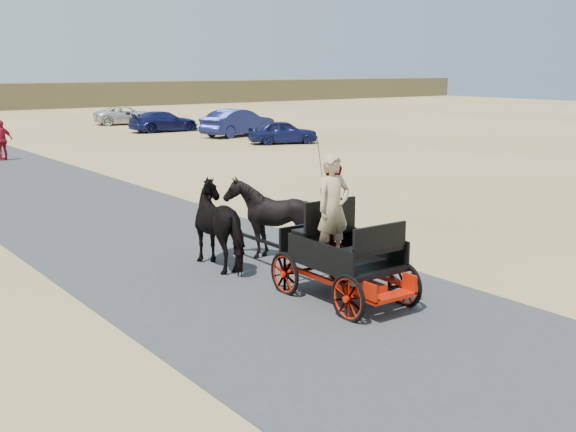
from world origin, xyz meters
TOP-DOWN VIEW (x-y plane):
  - ground at (0.00, 0.00)m, footprint 140.00×140.00m
  - road at (0.00, 0.00)m, footprint 6.00×140.00m
  - carriage at (0.70, -0.30)m, footprint 1.30×2.40m
  - horse_left at (0.15, 2.70)m, footprint 0.91×2.01m
  - horse_right at (1.25, 2.70)m, footprint 1.37×1.54m
  - driver_man at (0.50, -0.25)m, footprint 0.66×0.43m
  - passenger_woman at (1.00, 0.30)m, footprint 0.77×0.60m
  - pedestrian at (1.17, 22.54)m, footprint 1.09×0.75m
  - car_a at (14.79, 21.04)m, footprint 3.86×2.58m
  - car_b at (15.14, 25.93)m, footprint 4.94×2.68m
  - car_c at (13.00, 31.07)m, footprint 4.35×1.85m
  - car_d at (13.55, 37.74)m, footprint 4.77×2.85m

SIDE VIEW (x-z plane):
  - ground at x=0.00m, z-range 0.00..0.00m
  - road at x=0.00m, z-range 0.00..0.01m
  - carriage at x=0.70m, z-range 0.00..0.72m
  - car_a at x=14.79m, z-range 0.00..1.22m
  - car_d at x=13.55m, z-range 0.00..1.24m
  - car_c at x=13.00m, z-range 0.00..1.25m
  - car_b at x=15.14m, z-range 0.00..1.54m
  - horse_left at x=0.15m, z-range 0.00..1.70m
  - horse_right at x=1.25m, z-range 0.00..1.70m
  - pedestrian at x=1.17m, z-range 0.00..1.73m
  - passenger_woman at x=1.00m, z-range 0.72..2.30m
  - driver_man at x=0.50m, z-range 0.72..2.52m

